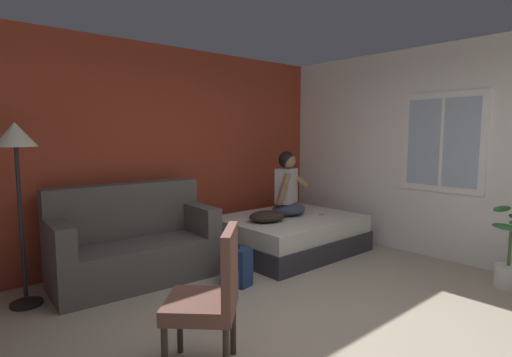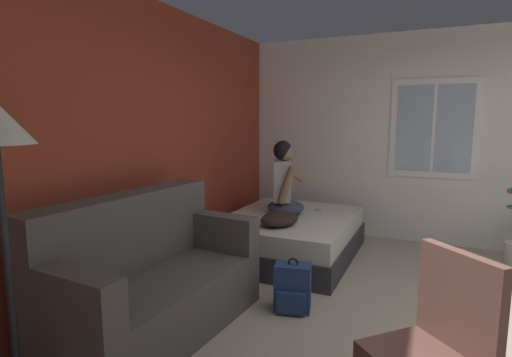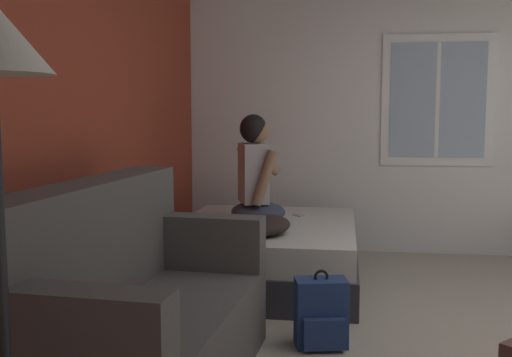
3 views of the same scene
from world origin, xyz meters
TOP-DOWN VIEW (x-y plane):
  - wall_back_accent at (0.00, 2.88)m, footprint 10.29×0.16m
  - wall_side_with_window at (2.73, 0.01)m, footprint 0.19×7.01m
  - bed at (1.44, 1.87)m, footprint 1.80×1.44m
  - couch at (-0.60, 2.26)m, footprint 1.75×0.94m
  - person_seated at (1.51, 1.98)m, footprint 0.64×0.59m
  - backpack at (0.14, 1.38)m, footprint 0.28×0.33m
  - throw_pillow at (1.00, 1.83)m, footprint 0.55×0.46m
  - cell_phone at (1.83, 1.64)m, footprint 0.16×0.14m

SIDE VIEW (x-z plane):
  - backpack at x=0.14m, z-range -0.04..0.42m
  - bed at x=1.44m, z-range 0.00..0.48m
  - couch at x=-0.60m, z-range -0.13..0.91m
  - cell_phone at x=1.83m, z-range 0.48..0.49m
  - throw_pillow at x=1.00m, z-range 0.48..0.62m
  - person_seated at x=1.51m, z-range 0.40..1.27m
  - wall_back_accent at x=0.00m, z-range 0.00..2.70m
  - wall_side_with_window at x=2.73m, z-range 0.00..2.70m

